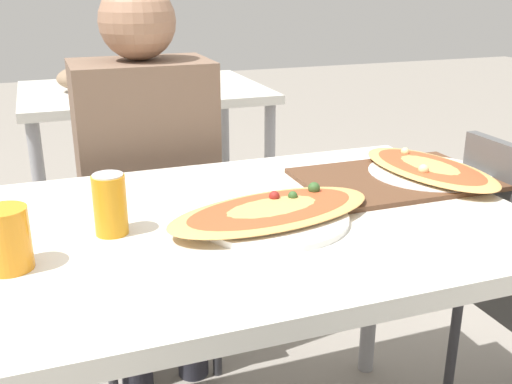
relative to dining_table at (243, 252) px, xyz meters
name	(u,v)px	position (x,y,z in m)	size (l,w,h in m)	color
dining_table	(243,252)	(0.00, 0.00, 0.00)	(1.22, 0.81, 0.76)	silver
chair_far_seated	(145,219)	(-0.10, 0.74, -0.20)	(0.40, 0.40, 0.87)	#4C4C4C
person_seated	(147,159)	(-0.10, 0.63, 0.05)	(0.40, 0.29, 1.24)	#2D2D38
pizza_main	(272,213)	(0.05, -0.04, 0.10)	(0.50, 0.32, 0.05)	white
soda_can	(110,204)	(-0.27, 0.01, 0.14)	(0.07, 0.07, 0.12)	orange
drink_glass	(7,239)	(-0.46, -0.08, 0.14)	(0.08, 0.08, 0.11)	orange
serving_tray	(395,179)	(0.44, 0.10, 0.09)	(0.47, 0.32, 0.01)	brown
pizza_second	(429,170)	(0.54, 0.10, 0.10)	(0.31, 0.45, 0.05)	white
background_table	(135,101)	(0.04, 1.67, 0.02)	(1.10, 0.80, 0.88)	silver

